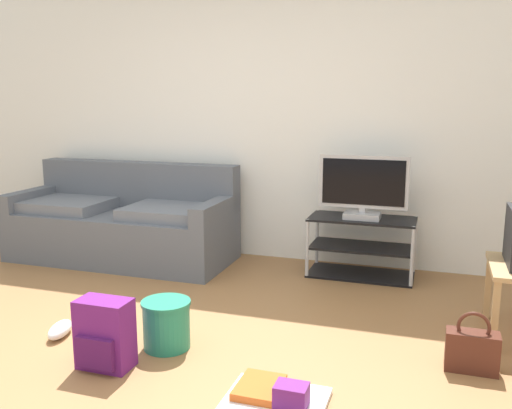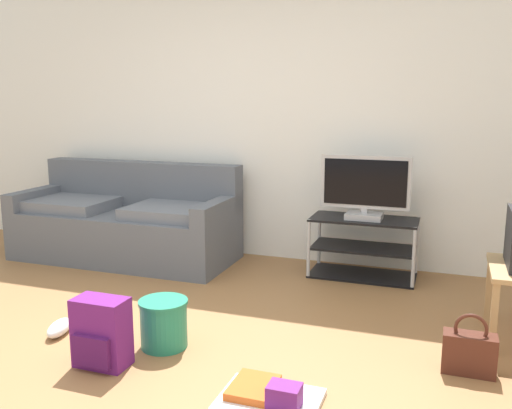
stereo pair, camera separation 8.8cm
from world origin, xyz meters
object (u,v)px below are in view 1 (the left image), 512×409
couch (124,224)px  sneakers_pair (74,332)px  cleaning_bucket (166,323)px  flat_tv (363,188)px  handbag (472,350)px  backpack (105,334)px  floor_tray (275,396)px  tv_stand (361,247)px

couch → sneakers_pair: size_ratio=5.60×
sneakers_pair → cleaning_bucket: bearing=6.7°
flat_tv → handbag: size_ratio=2.12×
couch → sneakers_pair: bearing=-68.9°
backpack → floor_tray: bearing=-11.0°
couch → floor_tray: 2.89m
couch → backpack: (1.06, -1.94, -0.14)m
couch → backpack: bearing=-61.4°
couch → flat_tv: (2.20, 0.14, 0.43)m
flat_tv → cleaning_bucket: (-0.93, -1.75, -0.61)m
couch → flat_tv: bearing=3.8°
handbag → tv_stand: bearing=118.5°
couch → floor_tray: (2.07, -2.00, -0.29)m
couch → flat_tv: flat_tv is taller
tv_stand → sneakers_pair: tv_stand is taller
backpack → handbag: 2.05m
tv_stand → cleaning_bucket: (-0.93, -1.77, -0.09)m
cleaning_bucket → couch: bearing=128.3°
flat_tv → floor_tray: flat_tv is taller
couch → handbag: (3.01, -1.33, -0.21)m
cleaning_bucket → floor_tray: bearing=-26.5°
tv_stand → cleaning_bucket: size_ratio=2.94×
sneakers_pair → backpack: bearing=-32.6°
tv_stand → cleaning_bucket: bearing=-117.7°
tv_stand → handbag: size_ratio=2.55×
handbag → cleaning_bucket: bearing=-171.3°
handbag → sneakers_pair: (-2.36, -0.34, -0.08)m
cleaning_bucket → sneakers_pair: bearing=-173.3°
tv_stand → handbag: bearing=-61.5°
tv_stand → sneakers_pair: bearing=-130.0°
tv_stand → backpack: 2.39m
floor_tray → couch: bearing=135.9°
backpack → floor_tray: size_ratio=0.80×
sneakers_pair → floor_tray: bearing=-13.0°
couch → handbag: 3.30m
couch → tv_stand: (2.20, 0.17, -0.08)m
couch → tv_stand: couch is taller
sneakers_pair → handbag: bearing=8.2°
tv_stand → sneakers_pair: 2.42m
tv_stand → flat_tv: (-0.00, -0.02, 0.51)m
backpack → sneakers_pair: backpack is taller
tv_stand → floor_tray: size_ratio=1.77×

